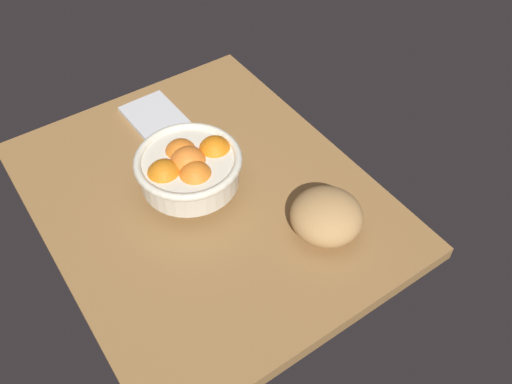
{
  "coord_description": "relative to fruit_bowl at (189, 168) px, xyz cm",
  "views": [
    {
      "loc": [
        -66.56,
        33.13,
        81.74
      ],
      "look_at": [
        -9.53,
        -6.28,
        5.0
      ],
      "focal_mm": 38.08,
      "sensor_mm": 36.0,
      "label": 1
    }
  ],
  "objects": [
    {
      "name": "fruit_bowl",
      "position": [
        0.0,
        0.0,
        0.0
      ],
      "size": [
        21.06,
        21.06,
        11.0
      ],
      "color": "silver",
      "rests_on": "ground"
    },
    {
      "name": "napkin_folded",
      "position": [
        24.51,
        -4.21,
        -5.92
      ],
      "size": [
        14.99,
        11.52,
        1.02
      ],
      "primitive_type": "cube",
      "rotation": [
        0.0,
        0.0,
        0.03
      ],
      "color": "silver",
      "rests_on": "ground"
    },
    {
      "name": "bread_loaf",
      "position": [
        -23.25,
        -15.72,
        -2.43
      ],
      "size": [
        18.92,
        18.93,
        8.02
      ],
      "primitive_type": "ellipsoid",
      "rotation": [
        0.0,
        0.0,
        2.13
      ],
      "color": "tan",
      "rests_on": "ground"
    },
    {
      "name": "ground_plane",
      "position": [
        -2.07,
        -1.57,
        -7.94
      ],
      "size": [
        76.77,
        62.03,
        3.0
      ],
      "primitive_type": "cube",
      "color": "olive"
    }
  ]
}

